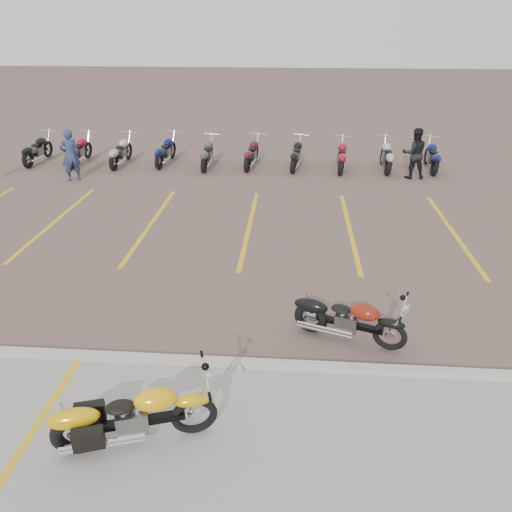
% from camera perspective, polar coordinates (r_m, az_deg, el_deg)
% --- Properties ---
extents(ground, '(100.00, 100.00, 0.00)m').
position_cam_1_polar(ground, '(9.99, -2.79, -5.29)').
color(ground, brown).
rests_on(ground, ground).
extents(concrete_apron, '(60.00, 5.00, 0.01)m').
position_cam_1_polar(concrete_apron, '(6.60, -7.96, -25.74)').
color(concrete_apron, '#9E9B93').
rests_on(concrete_apron, ground).
extents(curb, '(60.00, 0.18, 0.12)m').
position_cam_1_polar(curb, '(8.32, -4.48, -12.03)').
color(curb, '#ADAAA3').
rests_on(curb, ground).
extents(parking_stripes, '(38.00, 5.50, 0.01)m').
position_cam_1_polar(parking_stripes, '(13.55, -0.77, 3.45)').
color(parking_stripes, gold).
rests_on(parking_stripes, ground).
extents(yellow_cruiser, '(2.09, 0.76, 0.88)m').
position_cam_1_polar(yellow_cruiser, '(7.00, -14.04, -17.47)').
color(yellow_cruiser, black).
rests_on(yellow_cruiser, ground).
extents(flame_cruiser, '(1.92, 0.78, 0.82)m').
position_cam_1_polar(flame_cruiser, '(8.82, 10.35, -7.21)').
color(flame_cruiser, black).
rests_on(flame_cruiser, ground).
extents(person_a, '(0.76, 0.72, 1.76)m').
position_cam_1_polar(person_a, '(18.40, -20.48, 10.76)').
color(person_a, navy).
rests_on(person_a, ground).
extents(person_b, '(0.88, 0.70, 1.74)m').
position_cam_1_polar(person_b, '(18.37, 17.64, 11.11)').
color(person_b, black).
rests_on(person_b, ground).
extents(bg_bike_row, '(15.55, 2.02, 1.10)m').
position_cam_1_polar(bg_bike_row, '(18.96, -3.16, 11.70)').
color(bg_bike_row, black).
rests_on(bg_bike_row, ground).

